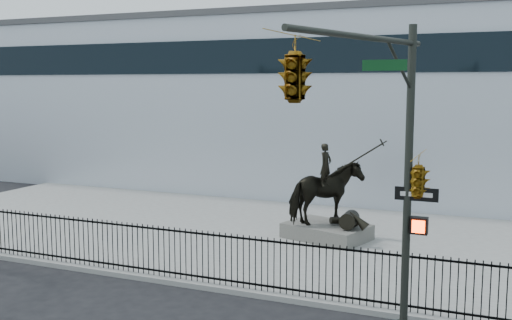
% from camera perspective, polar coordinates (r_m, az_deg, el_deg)
% --- Properties ---
extents(ground, '(120.00, 120.00, 0.00)m').
position_cam_1_polar(ground, '(17.00, -10.90, -12.55)').
color(ground, black).
rests_on(ground, ground).
extents(plaza, '(30.00, 12.00, 0.15)m').
position_cam_1_polar(plaza, '(22.85, -1.02, -7.04)').
color(plaza, gray).
rests_on(plaza, ground).
extents(building, '(44.00, 14.00, 9.00)m').
position_cam_1_polar(building, '(34.45, 7.82, 5.18)').
color(building, silver).
rests_on(building, ground).
extents(picket_fence, '(22.10, 0.10, 1.50)m').
position_cam_1_polar(picket_fence, '(17.72, -8.69, -8.61)').
color(picket_fence, black).
rests_on(picket_fence, plaza).
extents(statue_plinth, '(3.27, 2.67, 0.53)m').
position_cam_1_polar(statue_plinth, '(21.97, 6.76, -6.76)').
color(statue_plinth, '#514F4A').
rests_on(statue_plinth, plaza).
extents(equestrian_statue, '(3.50, 2.69, 3.08)m').
position_cam_1_polar(equestrian_statue, '(21.65, 6.93, -3.24)').
color(equestrian_statue, black).
rests_on(equestrian_statue, statue_plinth).
extents(traffic_signal_right, '(2.17, 6.86, 7.00)m').
position_cam_1_polar(traffic_signal_right, '(11.54, 10.17, 2.80)').
color(traffic_signal_right, '#262924').
rests_on(traffic_signal_right, ground).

